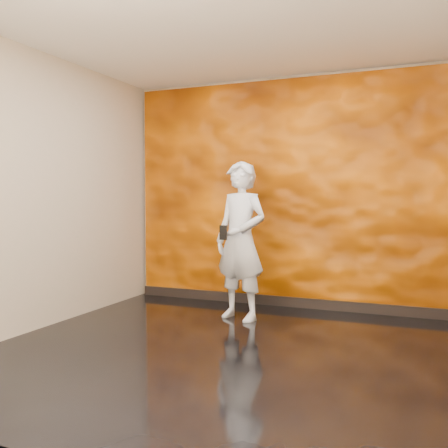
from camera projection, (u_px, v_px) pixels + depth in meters
room at (223, 189)px, 4.26m from camera, size 4.02×4.02×2.81m
feature_wall at (285, 193)px, 6.07m from camera, size 3.90×0.06×2.75m
baseboard at (283, 301)px, 6.11m from camera, size 3.90×0.04×0.12m
man at (241, 241)px, 5.42m from camera, size 0.72×0.58×1.72m
phone at (223, 233)px, 5.22m from camera, size 0.08×0.03×0.15m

